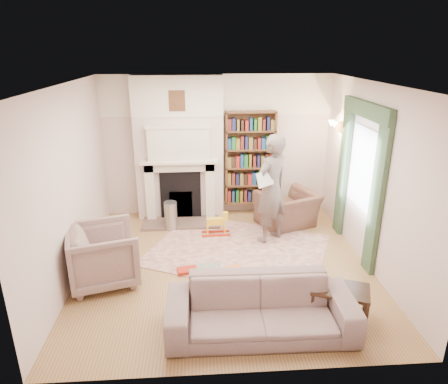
{
  "coord_description": "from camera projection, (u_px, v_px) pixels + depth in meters",
  "views": [
    {
      "loc": [
        -0.4,
        -5.57,
        3.28
      ],
      "look_at": [
        0.0,
        0.25,
        1.15
      ],
      "focal_mm": 32.0,
      "sensor_mm": 36.0,
      "label": 1
    }
  ],
  "objects": [
    {
      "name": "floor",
      "position": [
        225.0,
        265.0,
        6.37
      ],
      "size": [
        4.5,
        4.5,
        0.0
      ],
      "primitive_type": "plane",
      "color": "olive",
      "rests_on": "ground"
    },
    {
      "name": "ceiling",
      "position": [
        225.0,
        84.0,
        5.41
      ],
      "size": [
        4.5,
        4.5,
        0.0
      ],
      "primitive_type": "plane",
      "rotation": [
        3.14,
        0.0,
        0.0
      ],
      "color": "white",
      "rests_on": "wall_back"
    },
    {
      "name": "wall_back",
      "position": [
        217.0,
        146.0,
        8.0
      ],
      "size": [
        4.5,
        0.0,
        4.5
      ],
      "primitive_type": "plane",
      "rotation": [
        1.57,
        0.0,
        0.0
      ],
      "color": "beige",
      "rests_on": "floor"
    },
    {
      "name": "wall_front",
      "position": [
        242.0,
        257.0,
        3.78
      ],
      "size": [
        4.5,
        0.0,
        4.5
      ],
      "primitive_type": "plane",
      "rotation": [
        -1.57,
        0.0,
        0.0
      ],
      "color": "beige",
      "rests_on": "floor"
    },
    {
      "name": "wall_left",
      "position": [
        70.0,
        185.0,
        5.75
      ],
      "size": [
        0.0,
        4.5,
        4.5
      ],
      "primitive_type": "plane",
      "rotation": [
        1.57,
        0.0,
        1.57
      ],
      "color": "beige",
      "rests_on": "floor"
    },
    {
      "name": "wall_right",
      "position": [
        373.0,
        179.0,
        6.04
      ],
      "size": [
        0.0,
        4.5,
        4.5
      ],
      "primitive_type": "plane",
      "rotation": [
        1.57,
        0.0,
        -1.57
      ],
      "color": "beige",
      "rests_on": "floor"
    },
    {
      "name": "fireplace",
      "position": [
        179.0,
        150.0,
        7.77
      ],
      "size": [
        1.7,
        0.58,
        2.8
      ],
      "color": "beige",
      "rests_on": "floor"
    },
    {
      "name": "bookcase",
      "position": [
        250.0,
        158.0,
        8.0
      ],
      "size": [
        1.0,
        0.24,
        1.85
      ],
      "primitive_type": "cube",
      "color": "brown",
      "rests_on": "floor"
    },
    {
      "name": "window",
      "position": [
        362.0,
        168.0,
        6.39
      ],
      "size": [
        0.02,
        0.9,
        1.3
      ],
      "primitive_type": "cube",
      "color": "silver",
      "rests_on": "wall_right"
    },
    {
      "name": "curtain_left",
      "position": [
        377.0,
        198.0,
        5.82
      ],
      "size": [
        0.07,
        0.32,
        2.4
      ],
      "primitive_type": "cube",
      "color": "#2F462D",
      "rests_on": "floor"
    },
    {
      "name": "curtain_right",
      "position": [
        343.0,
        170.0,
        7.13
      ],
      "size": [
        0.07,
        0.32,
        2.4
      ],
      "primitive_type": "cube",
      "color": "#2F462D",
      "rests_on": "floor"
    },
    {
      "name": "pelmet",
      "position": [
        367.0,
        109.0,
        6.07
      ],
      "size": [
        0.09,
        1.7,
        0.24
      ],
      "primitive_type": "cube",
      "color": "#2F462D",
      "rests_on": "wall_right"
    },
    {
      "name": "wall_sconce",
      "position": [
        330.0,
        127.0,
        7.26
      ],
      "size": [
        0.2,
        0.24,
        0.24
      ],
      "primitive_type": null,
      "color": "gold",
      "rests_on": "wall_right"
    },
    {
      "name": "rug",
      "position": [
        238.0,
        250.0,
        6.83
      ],
      "size": [
        3.47,
        3.14,
        0.01
      ],
      "primitive_type": "cube",
      "rotation": [
        0.0,
        0.0,
        -0.42
      ],
      "color": "beige",
      "rests_on": "floor"
    },
    {
      "name": "armchair_reading",
      "position": [
        287.0,
        209.0,
        7.69
      ],
      "size": [
        1.29,
        1.22,
        0.67
      ],
      "primitive_type": "imported",
      "rotation": [
        0.0,
        0.0,
        3.54
      ],
      "color": "#482E26",
      "rests_on": "floor"
    },
    {
      "name": "armchair_left",
      "position": [
        104.0,
        255.0,
        5.79
      ],
      "size": [
        1.18,
        1.16,
        0.87
      ],
      "primitive_type": "imported",
      "rotation": [
        0.0,
        0.0,
        1.86
      ],
      "color": "#AC9B8E",
      "rests_on": "floor"
    },
    {
      "name": "sofa",
      "position": [
        261.0,
        308.0,
        4.78
      ],
      "size": [
        2.26,
        0.91,
        0.66
      ],
      "primitive_type": "imported",
      "rotation": [
        0.0,
        0.0,
        -0.02
      ],
      "color": "gray",
      "rests_on": "floor"
    },
    {
      "name": "man_reading",
      "position": [
        271.0,
        189.0,
        6.88
      ],
      "size": [
        0.84,
        0.8,
        1.93
      ],
      "primitive_type": "imported",
      "rotation": [
        0.0,
        0.0,
        3.82
      ],
      "color": "#60534C",
      "rests_on": "floor"
    },
    {
      "name": "newspaper",
      "position": [
        265.0,
        179.0,
        6.59
      ],
      "size": [
        0.34,
        0.3,
        0.24
      ],
      "primitive_type": "cube",
      "rotation": [
        -0.35,
        0.0,
        0.68
      ],
      "color": "silver",
      "rests_on": "man_reading"
    },
    {
      "name": "coffee_table",
      "position": [
        339.0,
        303.0,
        5.05
      ],
      "size": [
        0.82,
        0.68,
        0.45
      ],
      "primitive_type": null,
      "rotation": [
        0.0,
        0.0,
        -0.38
      ],
      "color": "#352212",
      "rests_on": "floor"
    },
    {
      "name": "paraffin_heater",
      "position": [
        171.0,
        216.0,
        7.53
      ],
      "size": [
        0.29,
        0.29,
        0.55
      ],
      "primitive_type": "cylinder",
      "rotation": [
        0.0,
        0.0,
        0.26
      ],
      "color": "#989B9F",
      "rests_on": "floor"
    },
    {
      "name": "rocking_horse",
      "position": [
        216.0,
        224.0,
        7.3
      ],
      "size": [
        0.52,
        0.22,
        0.45
      ],
      "primitive_type": null,
      "rotation": [
        0.0,
        0.0,
        0.03
      ],
      "color": "yellow",
      "rests_on": "rug"
    },
    {
      "name": "board_game",
      "position": [
        209.0,
        270.0,
        6.18
      ],
      "size": [
        0.4,
        0.4,
        0.03
      ],
      "primitive_type": "cube",
      "rotation": [
        0.0,
        0.0,
        0.07
      ],
      "color": "gold",
      "rests_on": "rug"
    },
    {
      "name": "game_box_lid",
      "position": [
        187.0,
        270.0,
        6.14
      ],
      "size": [
        0.32,
        0.24,
        0.05
      ],
      "primitive_type": "cube",
      "rotation": [
        0.0,
        0.0,
        0.17
      ],
      "color": "#A92413",
      "rests_on": "rug"
    },
    {
      "name": "comic_annuals",
      "position": [
        237.0,
        276.0,
        6.04
      ],
      "size": [
        0.68,
        0.79,
        0.02
      ],
      "color": "red",
      "rests_on": "rug"
    }
  ]
}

